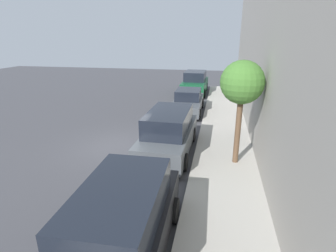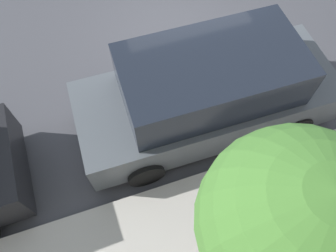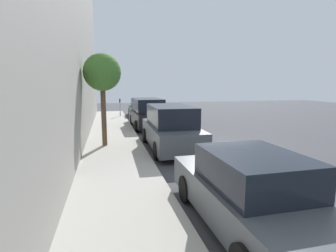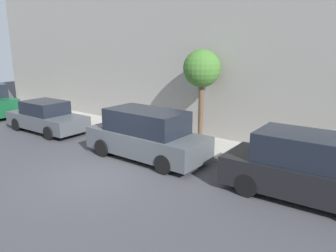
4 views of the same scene
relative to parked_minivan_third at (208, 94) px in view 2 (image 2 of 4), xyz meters
name	(u,v)px [view 2 (image 2 of 4)]	position (x,y,z in m)	size (l,w,h in m)	color
ground_plane	(172,39)	(-2.34, 0.11, -0.92)	(60.00, 60.00, 0.00)	#424247
sidewalk	(261,227)	(2.41, 0.11, -0.85)	(2.50, 32.00, 0.15)	#B2ADA3
parked_minivan_third	(208,94)	(0.00, 0.00, 0.00)	(2.02, 4.93, 1.90)	#4C5156
street_tree	(291,225)	(2.83, -0.70, 2.34)	(1.59, 1.59, 3.96)	brown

